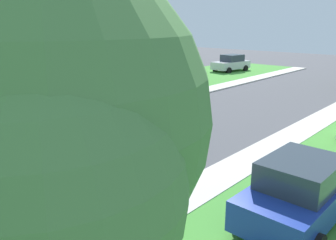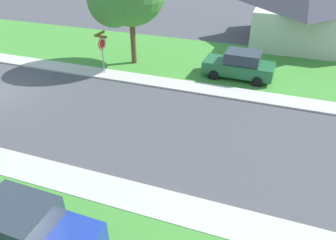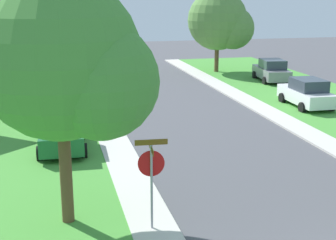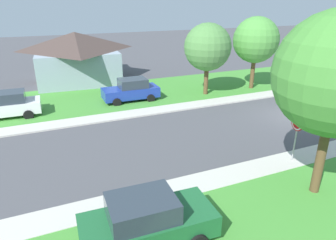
{
  "view_description": "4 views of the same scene",
  "coord_description": "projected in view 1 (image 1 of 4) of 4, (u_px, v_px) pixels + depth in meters",
  "views": [
    {
      "loc": [
        10.49,
        0.94,
        4.99
      ],
      "look_at": [
        1.96,
        10.38,
        1.4
      ],
      "focal_mm": 37.08,
      "sensor_mm": 36.0,
      "label": 1
    },
    {
      "loc": [
        12.08,
        15.13,
        8.42
      ],
      "look_at": [
        1.39,
        11.34,
        1.4
      ],
      "focal_mm": 34.08,
      "sensor_mm": 36.0,
      "label": 2
    },
    {
      "loc": [
        -7.34,
        -7.75,
        6.69
      ],
      "look_at": [
        -2.57,
        11.75,
        1.4
      ],
      "focal_mm": 51.8,
      "sensor_mm": 36.0,
      "label": 3
    },
    {
      "loc": [
        -14.46,
        15.58,
        7.42
      ],
      "look_at": [
        -0.49,
        9.55,
        1.4
      ],
      "focal_mm": 32.6,
      "sensor_mm": 36.0,
      "label": 4
    }
  ],
  "objects": [
    {
      "name": "sidewalk_east",
      "position": [
        251.0,
        159.0,
        12.97
      ],
      "size": [
        1.4,
        56.0,
        0.1
      ],
      "primitive_type": "cube",
      "color": "beige",
      "rests_on": "ground"
    },
    {
      "name": "sidewalk_west",
      "position": [
        98.0,
        116.0,
        19.03
      ],
      "size": [
        1.4,
        56.0,
        0.1
      ],
      "primitive_type": "cube",
      "color": "beige",
      "rests_on": "ground"
    },
    {
      "name": "lawn_west",
      "position": [
        53.0,
        103.0,
        22.07
      ],
      "size": [
        8.0,
        56.0,
        0.08
      ],
      "primitive_type": "cube",
      "color": "#479338",
      "rests_on": "ground"
    },
    {
      "name": "car_blue_driveway_right",
      "position": [
        302.0,
        190.0,
        8.81
      ],
      "size": [
        2.09,
        4.33,
        1.76
      ],
      "color": "#1E389E",
      "rests_on": "ground"
    },
    {
      "name": "car_silver_kerbside_mid",
      "position": [
        231.0,
        63.0,
        36.19
      ],
      "size": [
        2.49,
        4.51,
        1.76
      ],
      "color": "silver",
      "rests_on": "ground"
    },
    {
      "name": "car_red_far_down_street",
      "position": [
        163.0,
        72.0,
        29.65
      ],
      "size": [
        2.46,
        4.5,
        1.76
      ],
      "color": "red",
      "rests_on": "ground"
    },
    {
      "name": "car_green_behind_trees",
      "position": [
        88.0,
        92.0,
        21.09
      ],
      "size": [
        2.17,
        4.37,
        1.76
      ],
      "color": "#1E6033",
      "rests_on": "ground"
    },
    {
      "name": "tree_sidewalk_near",
      "position": [
        54.0,
        132.0,
        3.91
      ],
      "size": [
        4.03,
        3.75,
        5.8
      ],
      "color": "brown",
      "rests_on": "ground"
    },
    {
      "name": "house_left_setback",
      "position": [
        58.0,
        55.0,
        29.09
      ],
      "size": [
        9.03,
        7.84,
        4.6
      ],
      "color": "silver",
      "rests_on": "ground"
    }
  ]
}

